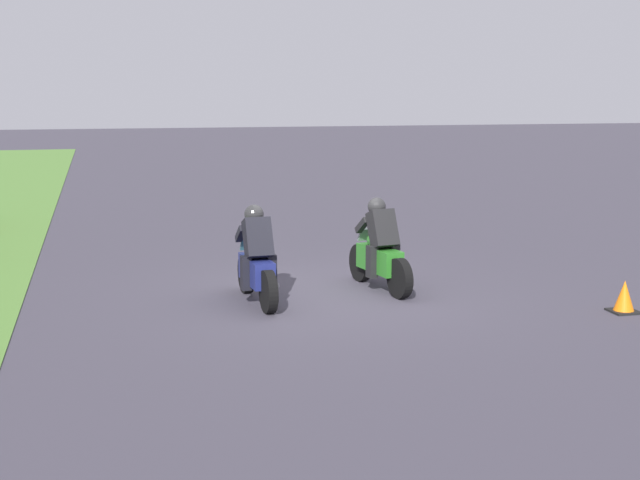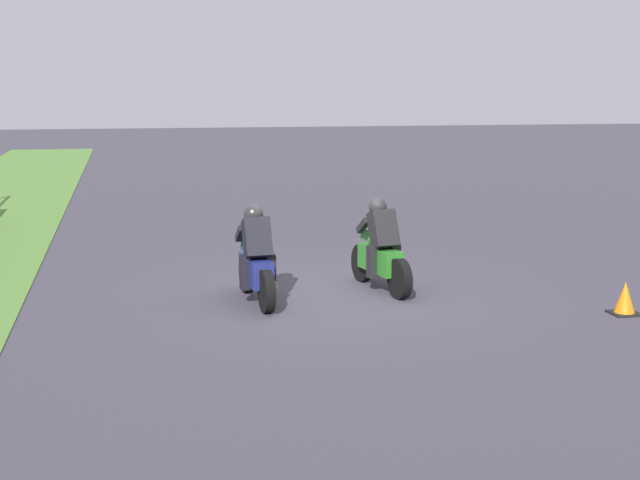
% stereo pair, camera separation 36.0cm
% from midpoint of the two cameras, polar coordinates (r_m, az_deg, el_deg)
% --- Properties ---
extents(ground_plane, '(120.00, 120.00, 0.00)m').
position_cam_midpoint_polar(ground_plane, '(14.35, -0.17, -3.57)').
color(ground_plane, '#3D3A45').
extents(rider_lane_a, '(2.03, 0.61, 1.51)m').
position_cam_midpoint_polar(rider_lane_a, '(14.71, 3.11, -0.77)').
color(rider_lane_a, black).
rests_on(rider_lane_a, ground_plane).
extents(rider_lane_b, '(2.04, 0.55, 1.51)m').
position_cam_midpoint_polar(rider_lane_b, '(13.84, -4.78, -1.45)').
color(rider_lane_b, black).
rests_on(rider_lane_b, ground_plane).
extents(traffic_cone, '(0.40, 0.40, 0.48)m').
position_cam_midpoint_polar(traffic_cone, '(13.96, 18.01, -3.50)').
color(traffic_cone, black).
rests_on(traffic_cone, ground_plane).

